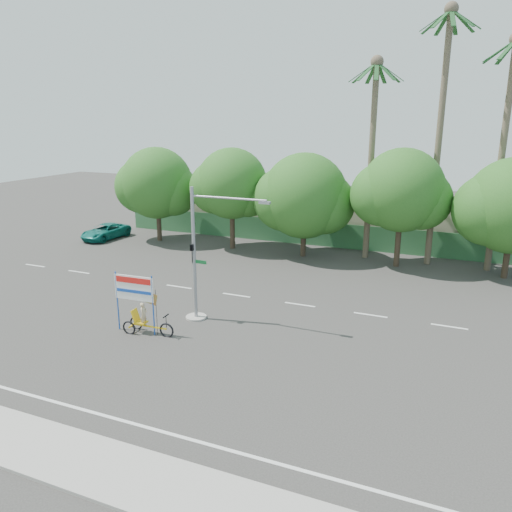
% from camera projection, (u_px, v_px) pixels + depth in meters
% --- Properties ---
extents(ground, '(120.00, 120.00, 0.00)m').
position_uv_depth(ground, '(201.00, 359.00, 22.08)').
color(ground, '#33302D').
rests_on(ground, ground).
extents(sidewalk_near, '(50.00, 2.40, 0.12)m').
position_uv_depth(sidewalk_near, '(83.00, 461.00, 15.41)').
color(sidewalk_near, gray).
rests_on(sidewalk_near, ground).
extents(fence, '(38.00, 0.08, 2.00)m').
position_uv_depth(fence, '(328.00, 235.00, 40.90)').
color(fence, '#336B3D').
rests_on(fence, ground).
extents(building_left, '(12.00, 8.00, 4.00)m').
position_uv_depth(building_left, '(240.00, 206.00, 48.36)').
color(building_left, '#BBB194').
rests_on(building_left, ground).
extents(building_right, '(14.00, 8.00, 3.60)m').
position_uv_depth(building_right, '(435.00, 223.00, 41.69)').
color(building_right, '#BBB194').
rests_on(building_right, ground).
extents(tree_far_left, '(7.14, 6.00, 7.96)m').
position_uv_depth(tree_far_left, '(156.00, 185.00, 42.03)').
color(tree_far_left, '#473828').
rests_on(tree_far_left, ground).
extents(tree_left, '(6.66, 5.60, 8.07)m').
position_uv_depth(tree_left, '(231.00, 186.00, 39.33)').
color(tree_left, '#473828').
rests_on(tree_left, ground).
extents(tree_center, '(7.62, 6.40, 7.85)m').
position_uv_depth(tree_center, '(304.00, 198.00, 37.25)').
color(tree_center, '#473828').
rests_on(tree_center, ground).
extents(tree_right, '(6.90, 5.80, 8.36)m').
position_uv_depth(tree_right, '(401.00, 193.00, 34.43)').
color(tree_right, '#473828').
rests_on(tree_right, ground).
extents(palm_tall, '(3.73, 3.79, 17.45)m').
position_uv_depth(palm_tall, '(441.00, 115.00, 33.59)').
color(palm_tall, '#70604C').
rests_on(palm_tall, ground).
extents(palm_mid, '(3.73, 3.79, 15.45)m').
position_uv_depth(palm_mid, '(505.00, 132.00, 32.39)').
color(palm_mid, '#70604C').
rests_on(palm_mid, ground).
extents(palm_short, '(3.73, 3.79, 14.45)m').
position_uv_depth(palm_short, '(372.00, 138.00, 35.70)').
color(palm_short, '#70604C').
rests_on(palm_short, ground).
extents(traffic_signal, '(4.72, 1.10, 7.00)m').
position_uv_depth(traffic_signal, '(199.00, 266.00, 25.65)').
color(traffic_signal, gray).
rests_on(traffic_signal, ground).
extents(trike_billboard, '(3.15, 0.75, 3.09)m').
position_uv_depth(trike_billboard, '(141.00, 309.00, 24.40)').
color(trike_billboard, black).
rests_on(trike_billboard, ground).
extents(pickup_truck, '(2.55, 4.85, 1.30)m').
position_uv_depth(pickup_truck, '(106.00, 231.00, 43.66)').
color(pickup_truck, '#0F6D61').
rests_on(pickup_truck, ground).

